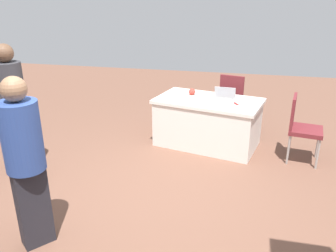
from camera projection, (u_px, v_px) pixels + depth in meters
The scene contains 9 objects.
ground_plane at pixel (152, 199), 3.99m from camera, with size 14.40×14.40×0.00m, color brown.
table_foreground at pixel (208, 122), 5.33m from camera, with size 1.74×1.22×0.75m.
chair_tucked_left at pixel (233, 97), 6.01m from camera, with size 0.54×0.54×0.96m.
chair_by_pillar at pixel (301, 125), 4.75m from camera, with size 0.51×0.51×0.95m.
person_presenter at pixel (13, 104), 4.28m from camera, with size 0.47×0.47×1.70m.
person_organiser at pixel (25, 157), 2.98m from camera, with size 0.48×0.48×1.63m.
laptop_silver at pixel (224, 99), 5.07m from camera, with size 0.34×0.32×0.21m.
yarn_ball at pixel (192, 92), 5.41m from camera, with size 0.10×0.10×0.10m, color #B2382D.
scissors_red at pixel (235, 103), 5.00m from camera, with size 0.18×0.04×0.01m, color red.
Camera 1 is at (-0.95, 3.28, 2.24)m, focal length 36.32 mm.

